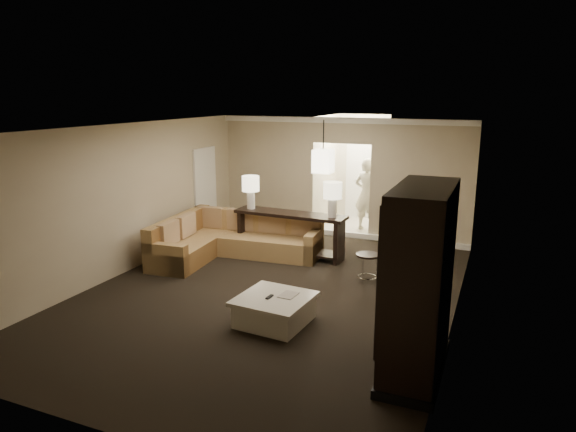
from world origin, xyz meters
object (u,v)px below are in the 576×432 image
at_px(person, 367,191).
at_px(armoire, 418,286).
at_px(console_table, 290,230).
at_px(drink_table, 368,262).
at_px(coffee_table, 274,310).
at_px(sectional_sofa, 230,240).

bearing_deg(person, armoire, 121.04).
bearing_deg(console_table, drink_table, -23.25).
height_order(coffee_table, drink_table, drink_table).
relative_size(coffee_table, console_table, 0.46).
bearing_deg(coffee_table, drink_table, 69.25).
height_order(coffee_table, console_table, console_table).
relative_size(sectional_sofa, person, 1.52).
bearing_deg(person, drink_table, 116.50).
xyz_separation_m(console_table, armoire, (3.19, -3.69, 0.56)).
xyz_separation_m(sectional_sofa, person, (2.08, 3.22, 0.65)).
xyz_separation_m(armoire, drink_table, (-1.29, 2.79, -0.73)).
relative_size(coffee_table, armoire, 0.48).
height_order(armoire, person, armoire).
bearing_deg(sectional_sofa, coffee_table, -54.24).
distance_m(sectional_sofa, armoire, 5.38).
xyz_separation_m(sectional_sofa, armoire, (4.32, -3.13, 0.76)).
distance_m(coffee_table, drink_table, 2.38).
relative_size(drink_table, person, 0.26).
relative_size(sectional_sofa, console_table, 1.25).
height_order(console_table, drink_table, console_table).
relative_size(console_table, drink_table, 4.60).
bearing_deg(sectional_sofa, person, 52.43).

